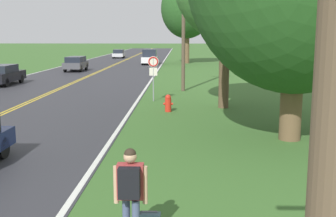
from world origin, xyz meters
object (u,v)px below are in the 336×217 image
object	(u,v)px
hitchhiker_person	(130,187)
car_dark_grey_suv_mid_near	(76,63)
car_black_sedan_approaching	(3,75)
car_white_van_mid_far	(150,57)
tree_left_verge	(187,8)
fire_hydrant	(168,103)
traffic_sign	(153,67)
car_silver_hatchback_receding	(119,53)

from	to	relation	value
hitchhiker_person	car_dark_grey_suv_mid_near	xyz separation A→B (m)	(-10.04, 36.68, -0.24)
car_black_sedan_approaching	car_white_van_mid_far	size ratio (longest dim) A/B	0.98
tree_left_verge	car_white_van_mid_far	distance (m)	8.11
tree_left_verge	car_white_van_mid_far	size ratio (longest dim) A/B	2.35
fire_hydrant	car_dark_grey_suv_mid_near	world-z (taller)	car_dark_grey_suv_mid_near
car_dark_grey_suv_mid_near	traffic_sign	bearing A→B (deg)	-155.71
traffic_sign	car_black_sedan_approaching	world-z (taller)	traffic_sign
car_dark_grey_suv_mid_near	tree_left_verge	bearing A→B (deg)	-42.62
car_black_sedan_approaching	car_dark_grey_suv_mid_near	bearing A→B (deg)	-10.40
hitchhiker_person	tree_left_verge	distance (m)	50.07
car_dark_grey_suv_mid_near	car_silver_hatchback_receding	distance (m)	26.00
traffic_sign	tree_left_verge	distance (m)	33.70
traffic_sign	car_dark_grey_suv_mid_near	world-z (taller)	traffic_sign
car_silver_hatchback_receding	car_white_van_mid_far	bearing A→B (deg)	-159.43
fire_hydrant	tree_left_verge	world-z (taller)	tree_left_verge
fire_hydrant	car_silver_hatchback_receding	xyz separation A→B (m)	(-9.63, 49.49, 0.33)
fire_hydrant	car_dark_grey_suv_mid_near	size ratio (longest dim) A/B	0.20
car_black_sedan_approaching	hitchhiker_person	bearing A→B (deg)	-152.61
car_white_van_mid_far	car_silver_hatchback_receding	distance (m)	16.48
car_dark_grey_suv_mid_near	car_white_van_mid_far	distance (m)	12.79
car_black_sedan_approaching	car_white_van_mid_far	xyz separation A→B (m)	(9.27, 23.29, 0.23)
tree_left_verge	car_silver_hatchback_receding	xyz separation A→B (m)	(-11.03, 13.01, -6.41)
hitchhiker_person	car_silver_hatchback_receding	world-z (taller)	hitchhiker_person
car_white_van_mid_far	fire_hydrant	bearing A→B (deg)	4.30
car_black_sedan_approaching	car_silver_hatchback_receding	xyz separation A→B (m)	(3.02, 38.54, -0.01)
hitchhiker_person	fire_hydrant	size ratio (longest dim) A/B	2.08
car_dark_grey_suv_mid_near	car_silver_hatchback_receding	bearing A→B (deg)	-2.08
tree_left_verge	car_black_sedan_approaching	world-z (taller)	tree_left_verge
hitchhiker_person	car_dark_grey_suv_mid_near	bearing A→B (deg)	15.94
hitchhiker_person	car_silver_hatchback_receding	size ratio (longest dim) A/B	0.47
traffic_sign	car_white_van_mid_far	xyz separation A→B (m)	(-2.46, 30.97, -0.89)
car_black_sedan_approaching	car_silver_hatchback_receding	bearing A→B (deg)	-4.26
fire_hydrant	car_silver_hatchback_receding	size ratio (longest dim) A/B	0.23
fire_hydrant	car_black_sedan_approaching	distance (m)	16.74
hitchhiker_person	car_black_sedan_approaching	world-z (taller)	hitchhiker_person
fire_hydrant	car_black_sedan_approaching	bearing A→B (deg)	139.11
car_silver_hatchback_receding	hitchhiker_person	bearing A→B (deg)	-173.24
car_dark_grey_suv_mid_near	hitchhiker_person	bearing A→B (deg)	-165.30
hitchhiker_person	car_silver_hatchback_receding	distance (m)	63.38
tree_left_verge	car_dark_grey_suv_mid_near	bearing A→B (deg)	-132.01
traffic_sign	tree_left_verge	world-z (taller)	tree_left_verge
tree_left_verge	car_dark_grey_suv_mid_near	xyz separation A→B (m)	(-11.70, -12.99, -6.34)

